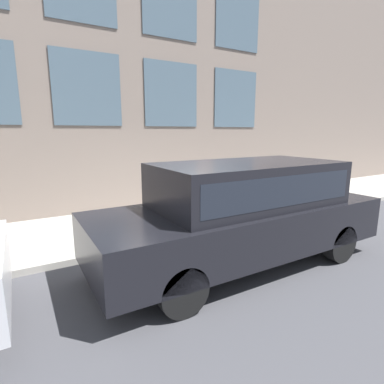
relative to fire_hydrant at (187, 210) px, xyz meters
The scene contains 6 objects.
ground_plane 0.76m from the fire_hydrant, 150.76° to the left, with size 80.00×80.00×0.00m, color #47474C.
sidewalk 1.20m from the fire_hydrant, 13.50° to the left, with size 3.03×60.00×0.12m.
building_facade 4.89m from the fire_hydrant, ahead, with size 0.33×40.00×9.21m.
fire_hydrant is the anchor object (origin of this frame).
person 0.74m from the fire_hydrant, 55.68° to the right, with size 0.37×0.24×1.51m.
parked_truck_charcoal_near 1.91m from the fire_hydrant, behind, with size 1.86×5.17×1.79m.
Camera 1 is at (-5.25, 2.96, 2.29)m, focal length 28.00 mm.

